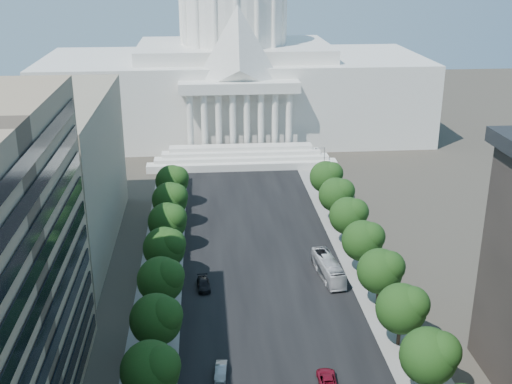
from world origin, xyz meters
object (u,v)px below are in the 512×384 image
object	(u,v)px
car_red	(327,379)
car_dark_b	(203,284)
car_silver	(221,371)
city_bus	(328,268)

from	to	relation	value
car_red	car_dark_b	bearing A→B (deg)	-56.70
car_dark_b	car_silver	bearing A→B (deg)	-89.08
car_dark_b	city_bus	bearing A→B (deg)	1.95
car_dark_b	car_red	bearing A→B (deg)	-63.67
car_dark_b	city_bus	size ratio (longest dim) A/B	0.42
car_silver	car_dark_b	xyz separation A→B (m)	(-2.22, 25.29, 0.04)
car_silver	car_dark_b	bearing A→B (deg)	100.50
car_red	city_bus	distance (m)	31.37
car_silver	car_dark_b	world-z (taller)	car_dark_b
city_bus	car_silver	bearing A→B (deg)	-132.58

